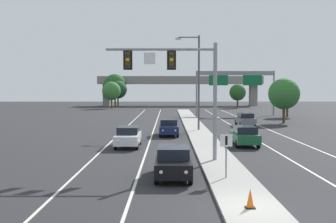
{
  "coord_description": "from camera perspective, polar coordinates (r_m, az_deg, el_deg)",
  "views": [
    {
      "loc": [
        -3.13,
        -15.69,
        4.58
      ],
      "look_at": [
        -3.2,
        9.51,
        3.2
      ],
      "focal_mm": 45.7,
      "sensor_mm": 36.0,
      "label": 1
    }
  ],
  "objects": [
    {
      "name": "median_sign_post",
      "position": [
        21.36,
        7.93,
        -4.95
      ],
      "size": [
        0.6,
        0.1,
        2.2
      ],
      "color": "gray",
      "rests_on": "median_island"
    },
    {
      "name": "overpass_bridge",
      "position": [
        111.89,
        1.76,
        3.75
      ],
      "size": [
        42.4,
        6.4,
        7.65
      ],
      "color": "gray",
      "rests_on": "ground"
    },
    {
      "name": "highway_sign_gantry",
      "position": [
        72.87,
        9.13,
        4.34
      ],
      "size": [
        13.28,
        0.42,
        7.5
      ],
      "color": "gray",
      "rests_on": "ground"
    },
    {
      "name": "tree_far_left_b",
      "position": [
        108.52,
        -6.93,
        3.5
      ],
      "size": [
        5.63,
        5.63,
        8.15
      ],
      "color": "#4C3823",
      "rests_on": "ground"
    },
    {
      "name": "car_oncoming_black",
      "position": [
        21.99,
        0.88,
        -6.71
      ],
      "size": [
        1.86,
        4.48,
        1.58
      ],
      "color": "black",
      "rests_on": "ground"
    },
    {
      "name": "car_receding_grey",
      "position": [
        52.3,
        10.42,
        -1.04
      ],
      "size": [
        1.92,
        4.51,
        1.58
      ],
      "color": "slate",
      "rests_on": "ground"
    },
    {
      "name": "edge_stripe_right",
      "position": [
        42.44,
        15.39,
        -3.17
      ],
      "size": [
        0.14,
        100.0,
        0.01
      ],
      "primitive_type": "cube",
      "color": "silver",
      "rests_on": "ground"
    },
    {
      "name": "lane_stripe_receding_center",
      "position": [
        41.69,
        11.0,
        -3.23
      ],
      "size": [
        0.14,
        100.0,
        0.01
      ],
      "primitive_type": "cube",
      "color": "silver",
      "rests_on": "ground"
    },
    {
      "name": "car_oncoming_white",
      "position": [
        33.47,
        -5.18,
        -3.33
      ],
      "size": [
        1.83,
        4.47,
        1.58
      ],
      "color": "silver",
      "rests_on": "ground"
    },
    {
      "name": "median_island",
      "position": [
        34.14,
        5.43,
        -4.46
      ],
      "size": [
        2.4,
        110.0,
        0.15
      ],
      "primitive_type": "cube",
      "color": "#9E9B93",
      "rests_on": "ground"
    },
    {
      "name": "tree_far_left_c",
      "position": [
        106.41,
        -6.55,
        2.92
      ],
      "size": [
        4.48,
        4.48,
        6.48
      ],
      "color": "#4C3823",
      "rests_on": "ground"
    },
    {
      "name": "street_lamp_median",
      "position": [
        45.55,
        4.01,
        4.65
      ],
      "size": [
        2.58,
        0.28,
        10.0
      ],
      "color": "#4C4C51",
      "rests_on": "median_island"
    },
    {
      "name": "tree_far_right_a",
      "position": [
        69.82,
        15.8,
        2.07
      ],
      "size": [
        3.63,
        3.63,
        5.25
      ],
      "color": "#4C3823",
      "rests_on": "ground"
    },
    {
      "name": "traffic_cone_median_nose",
      "position": [
        16.37,
        11.06,
        -11.33
      ],
      "size": [
        0.36,
        0.36,
        0.74
      ],
      "color": "black",
      "rests_on": "median_island"
    },
    {
      "name": "tree_far_right_c",
      "position": [
        99.74,
        9.43,
        2.52
      ],
      "size": [
        3.8,
        3.8,
        5.5
      ],
      "color": "#4C3823",
      "rests_on": "ground"
    },
    {
      "name": "car_oncoming_navy",
      "position": [
        41.21,
        0.25,
        -2.1
      ],
      "size": [
        1.87,
        4.49,
        1.58
      ],
      "color": "#141E4C",
      "rests_on": "ground"
    },
    {
      "name": "tree_far_left_a",
      "position": [
        96.44,
        -7.41,
        2.73
      ],
      "size": [
        4.18,
        4.18,
        6.04
      ],
      "color": "#4C3823",
      "rests_on": "ground"
    },
    {
      "name": "tree_far_right_b",
      "position": [
        57.64,
        15.37,
        2.29
      ],
      "size": [
        4.07,
        4.07,
        5.89
      ],
      "color": "#4C3823",
      "rests_on": "ground"
    },
    {
      "name": "edge_stripe_left",
      "position": [
        41.24,
        -6.64,
        -3.26
      ],
      "size": [
        0.14,
        100.0,
        0.01
      ],
      "primitive_type": "cube",
      "color": "silver",
      "rests_on": "ground"
    },
    {
      "name": "lane_stripe_oncoming_center",
      "position": [
        40.98,
        -2.04,
        -3.28
      ],
      "size": [
        0.14,
        100.0,
        0.01
      ],
      "primitive_type": "cube",
      "color": "silver",
      "rests_on": "ground"
    },
    {
      "name": "car_receding_green",
      "position": [
        34.55,
        10.35,
        -3.17
      ],
      "size": [
        1.85,
        4.48,
        1.58
      ],
      "color": "#195633",
      "rests_on": "ground"
    },
    {
      "name": "overhead_signal_mast",
      "position": [
        26.27,
        1.78,
        4.73
      ],
      "size": [
        6.82,
        0.44,
        7.2
      ],
      "color": "gray",
      "rests_on": "median_island"
    },
    {
      "name": "ground_plane",
      "position": [
        16.64,
        11.28,
        -12.9
      ],
      "size": [
        260.0,
        260.0,
        0.0
      ],
      "primitive_type": "plane",
      "color": "#28282B"
    }
  ]
}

